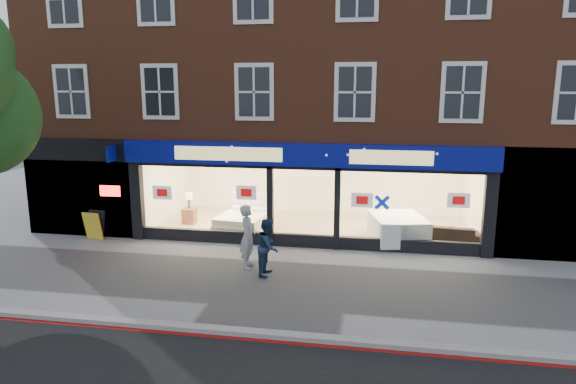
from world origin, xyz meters
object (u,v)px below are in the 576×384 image
(a_board, at_px, (95,225))
(pedestrian_grey, at_px, (248,237))
(mattress_stack, at_px, (398,228))
(pedestrian_blue, at_px, (268,247))
(sofa, at_px, (448,234))
(display_bed, at_px, (244,221))

(a_board, distance_m, pedestrian_grey, 5.93)
(mattress_stack, bearing_deg, pedestrian_blue, -135.59)
(mattress_stack, relative_size, sofa, 1.11)
(a_board, bearing_deg, sofa, 12.73)
(sofa, height_order, a_board, a_board)
(mattress_stack, distance_m, sofa, 1.55)
(sofa, bearing_deg, mattress_stack, 4.39)
(sofa, relative_size, pedestrian_blue, 1.34)
(pedestrian_grey, bearing_deg, mattress_stack, -59.38)
(a_board, relative_size, pedestrian_blue, 0.62)
(a_board, xyz_separation_m, pedestrian_blue, (6.31, -2.16, 0.29))
(mattress_stack, relative_size, pedestrian_blue, 1.49)
(sofa, bearing_deg, pedestrian_blue, 41.61)
(mattress_stack, distance_m, pedestrian_blue, 4.95)
(pedestrian_grey, bearing_deg, a_board, 67.64)
(a_board, bearing_deg, mattress_stack, 14.24)
(pedestrian_blue, bearing_deg, sofa, -53.12)
(mattress_stack, xyz_separation_m, a_board, (-9.85, -1.30, -0.01))
(display_bed, bearing_deg, pedestrian_grey, -66.40)
(pedestrian_grey, bearing_deg, display_bed, 11.05)
(display_bed, bearing_deg, sofa, 3.58)
(sofa, distance_m, pedestrian_blue, 6.10)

